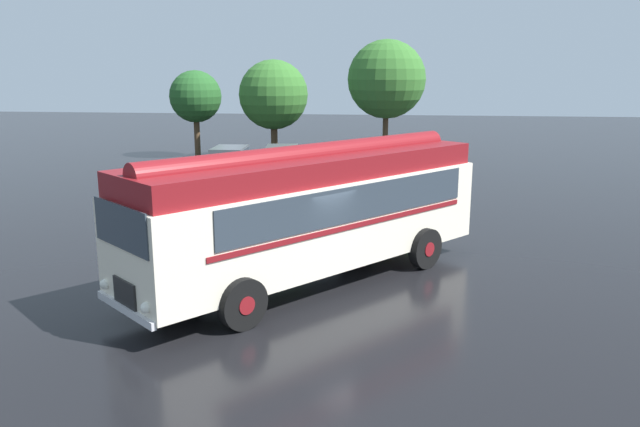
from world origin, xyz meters
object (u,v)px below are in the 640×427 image
object	(u,v)px
vintage_bus	(312,208)
car_near_left	(229,164)
car_mid_right	(345,164)
car_far_right	(399,166)
car_mid_left	(282,163)

from	to	relation	value
vintage_bus	car_near_left	world-z (taller)	vintage_bus
car_mid_right	car_far_right	size ratio (longest dim) A/B	0.99
car_near_left	car_mid_left	xyz separation A→B (m)	(2.41, 0.62, 0.00)
car_mid_right	car_far_right	world-z (taller)	same
car_near_left	car_mid_left	world-z (taller)	same
car_mid_left	car_far_right	bearing A→B (deg)	-1.38
car_far_right	car_mid_left	bearing A→B (deg)	178.62
car_far_right	car_near_left	bearing A→B (deg)	-176.54
car_near_left	car_far_right	distance (m)	8.00
vintage_bus	car_mid_right	xyz separation A→B (m)	(-0.40, 14.38, -1.05)
vintage_bus	car_mid_left	size ratio (longest dim) A/B	2.11
car_near_left	car_far_right	size ratio (longest dim) A/B	0.98
car_mid_right	vintage_bus	bearing A→B (deg)	-88.39
car_near_left	car_mid_left	size ratio (longest dim) A/B	0.98
car_near_left	car_mid_left	bearing A→B (deg)	14.38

